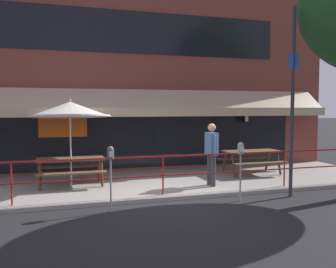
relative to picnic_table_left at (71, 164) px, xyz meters
The scene contains 11 objects.
ground_plane 3.04m from the picnic_table_left, 44.51° to the right, with size 120.00×120.00×0.00m, color black.
patio_deck 2.21m from the picnic_table_left, ahead, with size 15.00×4.00×0.10m, color gray.
restaurant_building 4.02m from the picnic_table_left, 45.47° to the left, with size 15.00×1.60×6.79m.
patio_railing 2.76m from the picnic_table_left, 40.06° to the right, with size 13.84×0.04×0.97m.
picnic_table_left is the anchor object (origin of this frame).
picnic_table_centre 5.64m from the picnic_table_left, ahead, with size 1.80×1.42×0.76m.
patio_umbrella_left 1.48m from the picnic_table_left, 90.00° to the right, with size 2.14×2.14×2.38m.
pedestrian_walking 3.87m from the picnic_table_left, 17.07° to the right, with size 0.25×0.62×1.71m.
parking_meter_near 2.71m from the picnic_table_left, 74.53° to the right, with size 0.15×0.16×1.42m.
parking_meter_far 4.61m from the picnic_table_left, 34.00° to the right, with size 0.15×0.16×1.42m.
street_sign_pole 6.06m from the picnic_table_left, 25.76° to the right, with size 0.28×0.09×4.70m.
Camera 1 is at (-2.56, -8.41, 2.23)m, focal length 40.00 mm.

